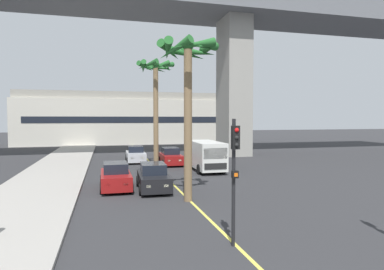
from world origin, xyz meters
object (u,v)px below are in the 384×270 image
Objects in this scene: car_queue_front at (153,178)px; delivery_van at (206,155)px; palm_tree_mid_median at (156,83)px; car_queue_third at (116,177)px; traffic_light_median_near at (234,165)px; car_queue_second at (136,155)px; car_queue_fourth at (171,157)px; palm_tree_near_median at (188,71)px.

car_queue_front is 7.98m from delivery_van.
delivery_van is at bearing 50.04° from car_queue_front.
car_queue_third is at bearing -114.61° from palm_tree_mid_median.
car_queue_second is at bearing 93.17° from traffic_light_median_near.
traffic_light_median_near reaches higher than car_queue_third.
car_queue_second is at bearing 137.90° from car_queue_fourth.
car_queue_front is 0.99× the size of traffic_light_median_near.
car_queue_second is 3.94m from car_queue_fourth.
car_queue_third is 0.98× the size of traffic_light_median_near.
car_queue_third is at bearing 130.93° from palm_tree_near_median.
car_queue_fourth is at bearing 61.24° from car_queue_third.
delivery_van is at bearing 67.77° from palm_tree_near_median.
delivery_van is at bearing -63.65° from car_queue_fourth.
car_queue_fourth is 0.98× the size of traffic_light_median_near.
car_queue_second is at bearing 107.97° from palm_tree_mid_median.
car_queue_front is 11.03m from palm_tree_mid_median.
car_queue_third is at bearing 157.00° from car_queue_front.
car_queue_third is at bearing -118.76° from car_queue_fourth.
palm_tree_near_median is (-1.68, -13.43, 5.87)m from car_queue_fourth.
car_queue_front and car_queue_fourth have the same top height.
car_queue_fourth is at bearing 73.66° from car_queue_front.
car_queue_front is at bearing 113.40° from palm_tree_near_median.
car_queue_third is (-2.24, -12.05, 0.00)m from car_queue_second.
delivery_van reaches higher than car_queue_front.
palm_tree_mid_median is (0.12, 18.16, 4.54)m from traffic_light_median_near.
traffic_light_median_near is at bearing -81.89° from car_queue_front.
delivery_van is at bearing 35.60° from car_queue_third.
car_queue_fourth is (2.92, -2.64, 0.00)m from car_queue_second.
palm_tree_mid_median is at bearing 143.87° from delivery_van.
car_queue_fourth is 4.74m from delivery_van.
car_queue_fourth is 14.75m from palm_tree_near_median.
car_queue_front is 2.32m from car_queue_third.
car_queue_front is at bearing -99.46° from palm_tree_mid_median.
car_queue_second is 17.15m from palm_tree_near_median.
palm_tree_near_median is (-3.76, -9.21, 5.30)m from delivery_van.
palm_tree_mid_median is at bearing -72.03° from car_queue_second.
car_queue_front and car_queue_second have the same top height.
palm_tree_mid_median reaches higher than delivery_van.
delivery_van is at bearing 76.31° from traffic_light_median_near.
palm_tree_near_median is at bearing -49.07° from car_queue_third.
delivery_van is (5.11, 6.10, 0.57)m from car_queue_front.
car_queue_third is 10.73m from car_queue_fourth.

